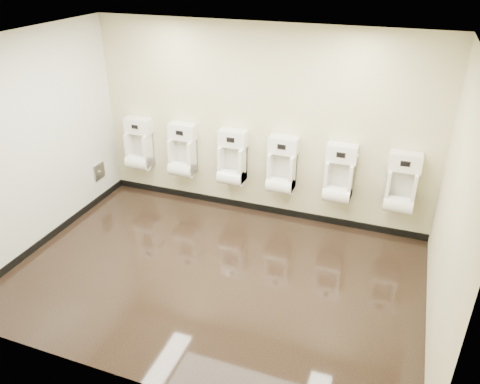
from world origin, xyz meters
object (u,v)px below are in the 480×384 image
object	(u,v)px
urinal_3	(282,169)
urinal_0	(139,147)
access_panel	(99,171)
urinal_1	(183,154)
urinal_4	(339,178)
urinal_5	(401,187)
urinal_2	(232,161)

from	to	relation	value
urinal_3	urinal_0	bearing A→B (deg)	180.00
access_panel	urinal_1	distance (m)	1.39
urinal_3	urinal_4	bearing A→B (deg)	0.00
urinal_3	urinal_4	distance (m)	0.82
urinal_0	urinal_5	world-z (taller)	same
urinal_0	urinal_3	world-z (taller)	same
urinal_4	urinal_5	bearing A→B (deg)	0.00
urinal_0	urinal_2	xyz separation A→B (m)	(1.58, 0.00, 0.00)
urinal_0	urinal_3	size ratio (longest dim) A/B	1.00
access_panel	urinal_0	world-z (taller)	urinal_0
urinal_0	urinal_5	bearing A→B (deg)	0.00
urinal_4	urinal_1	bearing A→B (deg)	180.00
urinal_4	urinal_2	bearing A→B (deg)	180.00
urinal_0	urinal_3	distance (m)	2.34
urinal_1	urinal_2	world-z (taller)	same
access_panel	urinal_5	size ratio (longest dim) A/B	0.31
urinal_2	urinal_4	distance (m)	1.58
access_panel	urinal_5	distance (m)	4.53
urinal_2	urinal_4	bearing A→B (deg)	0.00
access_panel	urinal_2	size ratio (longest dim) A/B	0.31
urinal_1	urinal_3	size ratio (longest dim) A/B	1.00
urinal_3	access_panel	bearing A→B (deg)	-171.89
urinal_0	urinal_3	xyz separation A→B (m)	(2.34, 0.00, 0.00)
urinal_0	urinal_4	bearing A→B (deg)	0.00
urinal_2	urinal_4	size ratio (longest dim) A/B	1.00
urinal_5	urinal_3	bearing A→B (deg)	180.00
urinal_3	urinal_4	world-z (taller)	same
urinal_0	urinal_1	bearing A→B (deg)	0.00
access_panel	urinal_4	world-z (taller)	urinal_4
urinal_1	urinal_5	world-z (taller)	same
urinal_0	urinal_2	size ratio (longest dim) A/B	1.00
access_panel	urinal_0	distance (m)	0.74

